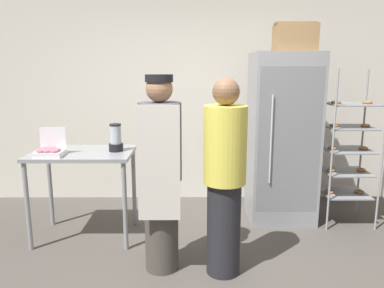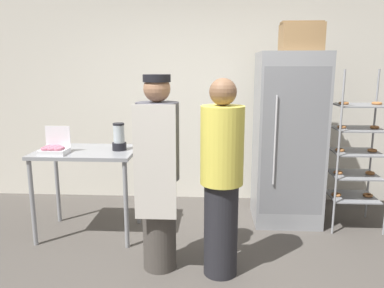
% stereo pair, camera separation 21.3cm
% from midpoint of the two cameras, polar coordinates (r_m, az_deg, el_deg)
% --- Properties ---
extents(back_wall, '(6.40, 0.12, 2.83)m').
position_cam_midpoint_polar(back_wall, '(4.92, 3.39, 7.84)').
color(back_wall, silver).
rests_on(back_wall, ground_plane).
extents(refrigerator, '(0.72, 0.67, 1.89)m').
position_cam_midpoint_polar(refrigerator, '(4.32, 15.83, 0.68)').
color(refrigerator, gray).
rests_on(refrigerator, ground_plane).
extents(baking_rack, '(0.55, 0.50, 1.71)m').
position_cam_midpoint_polar(baking_rack, '(4.44, 24.98, -1.07)').
color(baking_rack, '#93969B').
rests_on(baking_rack, ground_plane).
extents(prep_counter, '(1.00, 0.67, 0.91)m').
position_cam_midpoint_polar(prep_counter, '(3.95, -14.23, -2.57)').
color(prep_counter, gray).
rests_on(prep_counter, ground_plane).
extents(donut_box, '(0.25, 0.22, 0.26)m').
position_cam_midpoint_polar(donut_box, '(3.83, -18.78, -0.72)').
color(donut_box, white).
rests_on(donut_box, prep_counter).
extents(blender_pitcher, '(0.14, 0.14, 0.28)m').
position_cam_midpoint_polar(blender_pitcher, '(3.84, -9.50, 0.88)').
color(blender_pitcher, black).
rests_on(blender_pitcher, prep_counter).
extents(cardboard_storage_box, '(0.42, 0.33, 0.30)m').
position_cam_midpoint_polar(cardboard_storage_box, '(4.21, 17.74, 15.26)').
color(cardboard_storage_box, '#937047').
rests_on(cardboard_storage_box, refrigerator).
extents(person_baker, '(0.35, 0.37, 1.68)m').
position_cam_midpoint_polar(person_baker, '(3.14, -3.21, -4.25)').
color(person_baker, '#47423D').
rests_on(person_baker, ground_plane).
extents(person_customer, '(0.35, 0.35, 1.65)m').
position_cam_midpoint_polar(person_customer, '(3.08, 6.53, -5.24)').
color(person_customer, '#232328').
rests_on(person_customer, ground_plane).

